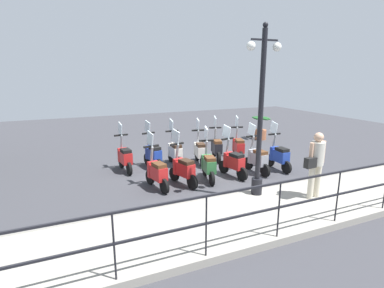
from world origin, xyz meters
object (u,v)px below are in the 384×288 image
(lamp_post_near, at_px, (260,124))
(scooter_near_4, at_px, (183,168))
(scooter_far_2, at_px, (200,150))
(scooter_far_0, at_px, (238,146))
(scooter_near_0, at_px, (279,155))
(scooter_far_3, at_px, (175,151))
(potted_palm, at_px, (260,130))
(scooter_far_5, at_px, (125,157))
(scooter_near_5, at_px, (157,172))
(scooter_near_3, at_px, (208,165))
(scooter_near_1, at_px, (257,158))
(pedestrian_with_bag, at_px, (316,160))
(scooter_far_1, at_px, (216,147))
(scooter_near_2, at_px, (233,161))
(scooter_far_4, at_px, (153,154))

(lamp_post_near, xyz_separation_m, scooter_near_4, (1.63, 1.30, -1.43))
(scooter_far_2, bearing_deg, scooter_near_4, 153.67)
(scooter_far_0, bearing_deg, scooter_far_2, 106.81)
(scooter_near_0, bearing_deg, scooter_far_3, 58.73)
(potted_palm, relative_size, scooter_far_5, 0.69)
(scooter_near_4, relative_size, scooter_near_5, 1.00)
(potted_palm, distance_m, scooter_near_3, 6.14)
(scooter_far_3, height_order, scooter_far_5, same)
(scooter_near_3, bearing_deg, scooter_near_5, 103.22)
(scooter_near_1, bearing_deg, scooter_far_2, 35.73)
(pedestrian_with_bag, bearing_deg, scooter_near_3, 29.36)
(scooter_near_3, relative_size, scooter_near_4, 1.00)
(scooter_far_1, xyz_separation_m, scooter_far_3, (0.02, 1.58, 0.00))
(scooter_near_1, xyz_separation_m, scooter_far_1, (1.77, 0.47, 0.00))
(scooter_near_2, height_order, scooter_far_3, same)
(scooter_near_5, distance_m, scooter_far_3, 2.14)
(scooter_near_2, distance_m, scooter_far_0, 1.93)
(scooter_near_0, xyz_separation_m, scooter_far_2, (1.58, 2.05, 0.00))
(scooter_near_1, xyz_separation_m, scooter_near_5, (0.01, 3.24, 0.00))
(lamp_post_near, bearing_deg, scooter_near_0, -50.87)
(scooter_far_3, bearing_deg, scooter_near_0, -121.77)
(scooter_near_0, xyz_separation_m, scooter_far_4, (1.79, 3.64, 0.00))
(scooter_near_2, relative_size, scooter_far_0, 1.00)
(pedestrian_with_bag, relative_size, scooter_far_1, 1.03)
(scooter_far_4, bearing_deg, scooter_far_2, -108.23)
(scooter_far_0, bearing_deg, scooter_near_1, -172.85)
(scooter_near_1, height_order, scooter_far_5, same)
(scooter_near_1, height_order, scooter_near_3, same)
(scooter_near_3, bearing_deg, scooter_far_4, 45.70)
(scooter_far_5, bearing_deg, lamp_post_near, -149.62)
(pedestrian_with_bag, xyz_separation_m, scooter_near_1, (2.38, -0.09, -0.60))
(potted_palm, height_order, scooter_far_1, scooter_far_1)
(scooter_near_2, bearing_deg, scooter_near_3, 77.63)
(lamp_post_near, distance_m, scooter_far_0, 3.80)
(scooter_near_2, bearing_deg, scooter_near_4, 79.98)
(scooter_near_1, bearing_deg, scooter_far_3, 46.45)
(scooter_near_0, distance_m, scooter_far_1, 2.21)
(scooter_near_4, height_order, scooter_far_0, same)
(scooter_near_1, bearing_deg, scooter_near_2, 87.77)
(potted_palm, xyz_separation_m, scooter_near_1, (-3.96, 3.03, 0.04))
(pedestrian_with_bag, bearing_deg, lamp_post_near, 52.32)
(scooter_near_5, relative_size, scooter_far_5, 1.00)
(scooter_near_5, xyz_separation_m, scooter_far_0, (1.54, -3.53, 0.00))
(pedestrian_with_bag, xyz_separation_m, scooter_far_2, (3.95, 1.14, -0.60))
(scooter_far_3, distance_m, scooter_far_4, 0.77)
(lamp_post_near, distance_m, scooter_far_1, 3.78)
(scooter_near_0, relative_size, scooter_far_2, 1.00)
(potted_palm, xyz_separation_m, scooter_far_3, (-2.17, 5.08, 0.04))
(scooter_near_2, bearing_deg, potted_palm, -55.13)
(scooter_near_1, distance_m, scooter_far_1, 1.83)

